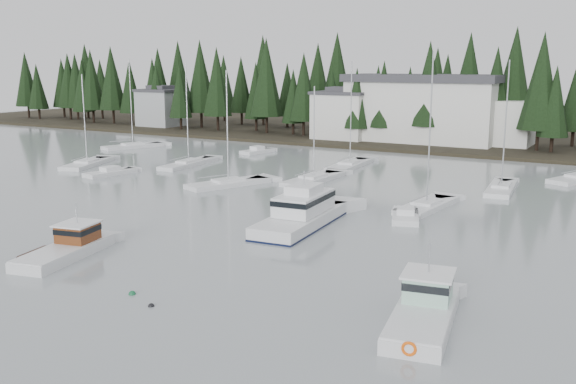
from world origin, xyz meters
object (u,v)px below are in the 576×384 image
(sailboat_9, at_px, (350,166))
(runabout_1, at_px, (405,218))
(sailboat_0, at_px, (501,190))
(sailboat_8, at_px, (228,185))
(sailboat_5, at_px, (189,165))
(runabout_0, at_px, (110,174))
(harbor_inn, at_px, (435,109))
(sailboat_7, at_px, (133,147))
(lobster_boat_teal, at_px, (424,313))
(runabout_3, at_px, (257,152))
(house_west, at_px, (343,114))
(sailboat_3, at_px, (314,181))
(house_far_west, at_px, (161,107))
(sailboat_4, at_px, (87,165))
(sailboat_6, at_px, (427,207))
(cabin_cruiser_center, at_px, (302,216))
(lobster_boat_brown, at_px, (67,250))

(sailboat_9, distance_m, runabout_1, 28.70)
(sailboat_0, bearing_deg, sailboat_8, 108.56)
(sailboat_5, height_order, runabout_0, sailboat_5)
(harbor_inn, relative_size, sailboat_8, 2.27)
(harbor_inn, distance_m, sailboat_7, 49.13)
(sailboat_7, bearing_deg, lobster_boat_teal, -105.55)
(runabout_3, bearing_deg, sailboat_0, -95.44)
(house_west, xyz_separation_m, sailboat_3, (13.35, -35.93, -4.60))
(house_far_west, relative_size, sailboat_3, 0.76)
(house_west, bearing_deg, house_far_west, 177.27)
(sailboat_4, height_order, sailboat_9, sailboat_9)
(harbor_inn, distance_m, sailboat_6, 48.78)
(sailboat_3, relative_size, sailboat_6, 0.76)
(sailboat_8, height_order, runabout_3, sailboat_8)
(sailboat_3, bearing_deg, lobster_boat_teal, -141.83)
(house_far_west, bearing_deg, cabin_cruiser_center, -41.43)
(sailboat_0, relative_size, runabout_1, 2.48)
(sailboat_9, bearing_deg, harbor_inn, -8.69)
(house_far_west, xyz_separation_m, lobster_boat_teal, (79.19, -71.17, -3.86))
(sailboat_0, height_order, runabout_3, sailboat_0)
(lobster_boat_teal, height_order, sailboat_7, sailboat_7)
(harbor_inn, relative_size, sailboat_7, 2.05)
(lobster_boat_brown, height_order, sailboat_4, sailboat_4)
(sailboat_3, height_order, runabout_1, sailboat_3)
(lobster_boat_teal, bearing_deg, cabin_cruiser_center, 36.10)
(house_far_west, bearing_deg, lobster_boat_brown, -53.23)
(sailboat_3, distance_m, runabout_3, 24.49)
(harbor_inn, bearing_deg, lobster_boat_teal, -73.01)
(sailboat_7, distance_m, runabout_3, 20.96)
(house_west, height_order, lobster_boat_teal, house_west)
(house_west, relative_size, sailboat_6, 0.65)
(house_west, height_order, harbor_inn, harbor_inn)
(lobster_boat_brown, distance_m, cabin_cruiser_center, 18.63)
(house_far_west, relative_size, runabout_1, 1.50)
(house_west, relative_size, sailboat_9, 0.68)
(sailboat_8, bearing_deg, lobster_boat_brown, -146.72)
(sailboat_7, bearing_deg, cabin_cruiser_center, -102.45)
(cabin_cruiser_center, relative_size, sailboat_7, 0.86)
(house_west, height_order, sailboat_3, sailboat_3)
(lobster_boat_teal, relative_size, sailboat_6, 0.58)
(sailboat_4, xyz_separation_m, sailboat_8, (24.28, -2.38, 0.01))
(house_far_west, distance_m, sailboat_3, 67.24)
(cabin_cruiser_center, bearing_deg, harbor_inn, 1.97)
(sailboat_5, relative_size, runabout_0, 2.03)
(runabout_1, bearing_deg, harbor_inn, -5.08)
(sailboat_7, bearing_deg, runabout_3, -56.78)
(house_west, bearing_deg, runabout_0, -102.39)
(lobster_boat_teal, bearing_deg, sailboat_8, 39.70)
(sailboat_8, xyz_separation_m, sailboat_9, (6.10, 18.62, 0.00))
(house_west, relative_size, house_far_west, 1.13)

